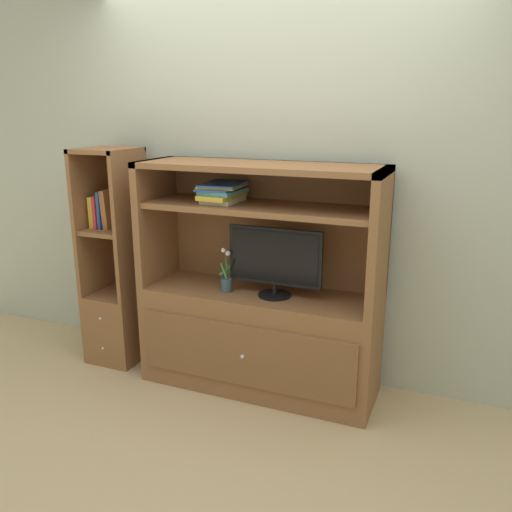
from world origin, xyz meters
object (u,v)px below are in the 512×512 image
Objects in this scene: tv_monitor at (275,260)px; upright_book_row at (104,210)px; media_console at (259,316)px; bookshelf_tall at (118,288)px; potted_plant at (226,280)px; magazine_stack at (222,192)px.

upright_book_row reaches higher than tv_monitor.
bookshelf_tall is (-1.10, 0.01, 0.05)m from media_console.
potted_plant is at bearing -4.69° from bookshelf_tall.
potted_plant is at bearing -3.79° from upright_book_row.
bookshelf_tall is (-0.86, 0.01, -0.75)m from magazine_stack.
potted_plant is at bearing -173.98° from tv_monitor.
magazine_stack is 1.14m from bookshelf_tall.
tv_monitor is 1.27m from bookshelf_tall.
magazine_stack reaches higher than upright_book_row.
tv_monitor is at bearing -4.35° from magazine_stack.
potted_plant is 0.19× the size of bookshelf_tall.
potted_plant is (-0.31, -0.03, -0.16)m from tv_monitor.
media_console is 1.10m from bookshelf_tall.
magazine_stack is at bearing -0.22° from upright_book_row.
tv_monitor is at bearing -1.94° from bookshelf_tall.
bookshelf_tall reaches higher than magazine_stack.
tv_monitor is 2.08× the size of potted_plant.
magazine_stack reaches higher than potted_plant.
bookshelf_tall is (-0.91, 0.07, -0.20)m from potted_plant.
media_console reaches higher than potted_plant.
bookshelf_tall is 0.57m from upright_book_row.
magazine_stack is 0.24× the size of bookshelf_tall.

